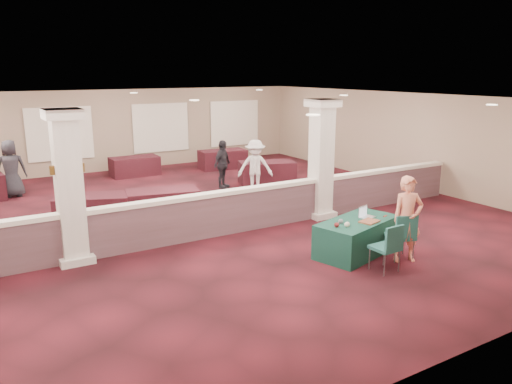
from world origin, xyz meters
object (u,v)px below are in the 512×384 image
far_table_front_left (93,209)px  far_table_front_center (163,204)px  woman (407,219)px  conf_chair_main (403,233)px  near_table (357,237)px  conf_chair_side (389,244)px  attendee_b (255,167)px  attendee_c (222,164)px  far_table_back_right (223,159)px  attendee_d (11,169)px  far_table_back_center (135,166)px  far_table_front_right (267,173)px

far_table_front_left → far_table_front_center: (1.76, -0.44, 0.01)m
woman → far_table_front_left: woman is taller
conf_chair_main → near_table: bearing=142.0°
conf_chair_main → conf_chair_side: (-0.73, -0.32, -0.01)m
far_table_front_left → conf_chair_side: bearing=-56.5°
conf_chair_side → woman: 0.89m
attendee_b → conf_chair_main: bearing=-67.4°
conf_chair_main → conf_chair_side: conf_chair_main is taller
far_table_front_center → attendee_c: size_ratio=1.16×
conf_chair_main → far_table_back_right: 11.13m
attendee_b → attendee_c: (-0.58, 1.21, -0.06)m
far_table_front_left → attendee_d: bearing=109.7°
far_table_front_left → far_table_back_center: 6.11m
conf_chair_side → far_table_front_center: bearing=111.3°
conf_chair_side → far_table_front_left: 7.67m
conf_chair_main → attendee_c: (-0.18, 7.92, 0.22)m
conf_chair_main → attendee_c: 7.93m
far_table_back_center → far_table_back_right: bearing=-7.2°
woman → conf_chair_main: bearing=152.2°
far_table_front_center → attendee_d: size_ratio=1.04×
far_table_back_right → near_table: bearing=-100.9°
woman → far_table_back_center: 11.75m
near_table → far_table_front_center: 5.51m
far_table_front_right → far_table_back_right: size_ratio=1.03×
near_table → conf_chair_side: conf_chair_side is taller
attendee_c → conf_chair_main: bearing=-122.5°
far_table_back_center → attendee_c: attendee_c is taller
conf_chair_main → far_table_back_right: size_ratio=0.54×
woman → attendee_b: (0.35, 6.77, -0.03)m
conf_chair_main → far_table_front_center: (-3.20, 5.63, -0.21)m
conf_chair_main → attendee_b: (0.40, 6.72, 0.28)m
far_table_front_right → conf_chair_side: bearing=-105.5°
near_table → attendee_c: attendee_c is taller
conf_chair_side → far_table_front_left: size_ratio=0.53×
far_table_back_center → attendee_d: attendee_d is taller
attendee_b → attendee_d: bearing=178.5°
far_table_front_center → far_table_front_left: bearing=165.9°
far_table_back_center → woman: bearing=-79.4°
near_table → attendee_b: attendee_b is taller
far_table_back_center → conf_chair_main: bearing=-79.5°
far_table_back_center → attendee_d: (-4.35, -1.21, 0.55)m
far_table_front_left → far_table_front_right: (6.46, 1.67, 0.01)m
attendee_b → attendee_d: 7.73m
far_table_front_right → attendee_b: bearing=-137.0°
woman → far_table_front_right: (1.45, 7.79, -0.52)m
far_table_back_center → conf_chair_side: bearing=-83.3°
attendee_c → far_table_back_center: bearing=84.7°
near_table → far_table_front_center: far_table_front_center is taller
conf_chair_side → far_table_back_right: (2.16, 11.35, -0.21)m
far_table_front_center → attendee_d: 5.70m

